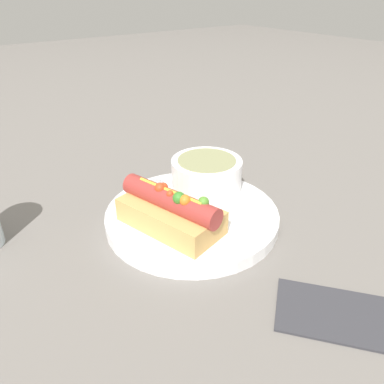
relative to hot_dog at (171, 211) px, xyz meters
name	(u,v)px	position (x,y,z in m)	size (l,w,h in m)	color
ground_plane	(192,221)	(-0.01, 0.05, -0.04)	(4.00, 4.00, 0.00)	slate
dinner_plate	(192,216)	(-0.01, 0.05, -0.03)	(0.25, 0.25, 0.02)	white
hot_dog	(171,211)	(0.00, 0.00, 0.00)	(0.15, 0.10, 0.06)	tan
soup_bowl	(207,173)	(-0.05, 0.11, 0.00)	(0.11, 0.11, 0.05)	white
spoon	(156,190)	(-0.09, 0.03, -0.02)	(0.14, 0.09, 0.01)	#B7B7BC
napkin	(344,315)	(0.23, 0.07, -0.04)	(0.16, 0.15, 0.01)	#333338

